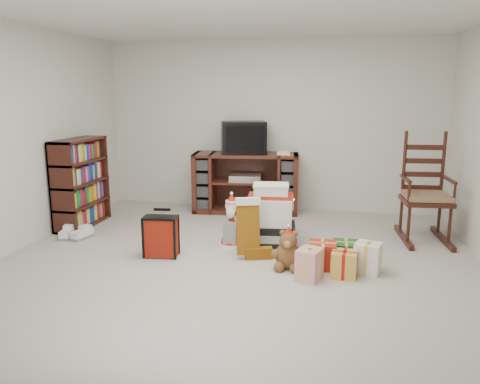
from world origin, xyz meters
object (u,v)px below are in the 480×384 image
rocking_chair (425,202)px  santa_figurine (281,217)px  red_suitcase (161,236)px  crt_television (243,138)px  gift_cluster (340,259)px  teddy_bear (288,252)px  mrs_claus_figurine (232,226)px  bookshelf (81,184)px  gift_pile (271,219)px  tv_stand (246,183)px  sneaker_pair (75,234)px

rocking_chair → santa_figurine: size_ratio=2.07×
red_suitcase → crt_television: (0.47, 2.13, 0.88)m
gift_cluster → crt_television: size_ratio=1.15×
rocking_chair → gift_cluster: bearing=-131.6°
red_suitcase → teddy_bear: bearing=-9.1°
mrs_claus_figurine → gift_cluster: size_ratio=0.74×
santa_figurine → gift_cluster: (0.71, -1.01, -0.12)m
teddy_bear → bookshelf: bearing=160.2°
red_suitcase → santa_figurine: santa_figurine is taller
red_suitcase → teddy_bear: 1.38m
gift_pile → santa_figurine: size_ratio=1.09×
tv_stand → rocking_chair: 2.52m
teddy_bear → mrs_claus_figurine: size_ratio=0.63×
santa_figurine → mrs_claus_figurine: (-0.51, -0.45, -0.01)m
bookshelf → santa_figurine: (2.65, 0.00, -0.31)m
red_suitcase → mrs_claus_figurine: (0.66, 0.51, 0.01)m
sneaker_pair → gift_pile: bearing=3.6°
bookshelf → sneaker_pair: (0.20, -0.55, -0.50)m
rocking_chair → red_suitcase: size_ratio=2.56×
santa_figurine → crt_television: (-0.70, 1.17, 0.85)m
mrs_claus_figurine → crt_television: 1.84m
bookshelf → teddy_bear: 3.06m
gift_pile → sneaker_pair: gift_pile is taller
rocking_chair → sneaker_pair: (-4.15, -0.85, -0.41)m
red_suitcase → gift_cluster: bearing=-7.9°
tv_stand → gift_pile: bearing=-74.7°
rocking_chair → santa_figurine: 1.73m
red_suitcase → mrs_claus_figurine: mrs_claus_figurine is taller
gift_cluster → gift_pile: bearing=139.1°
gift_pile → red_suitcase: (-1.10, -0.63, -0.08)m
red_suitcase → rocking_chair: bearing=17.3°
bookshelf → gift_cluster: bearing=-16.7°
tv_stand → crt_television: size_ratio=2.16×
rocking_chair → mrs_claus_figurine: size_ratio=2.16×
crt_television → red_suitcase: bearing=-119.0°
mrs_claus_figurine → gift_cluster: bearing=-24.7°
teddy_bear → sneaker_pair: size_ratio=1.05×
gift_pile → gift_cluster: 1.06m
tv_stand → santa_figurine: tv_stand is taller
gift_pile → sneaker_pair: size_ratio=1.88×
santa_figurine → sneaker_pair: (-2.45, -0.56, -0.20)m
rocking_chair → mrs_claus_figurine: (-2.21, -0.75, -0.22)m
sneaker_pair → gift_cluster: bearing=-10.0°
gift_cluster → sneaker_pair: bearing=171.7°
gift_pile → crt_television: (-0.62, 1.50, 0.79)m
tv_stand → crt_television: crt_television is taller
tv_stand → sneaker_pair: tv_stand is taller
gift_pile → crt_television: bearing=105.6°
teddy_bear → gift_cluster: 0.51m
tv_stand → gift_cluster: 2.60m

